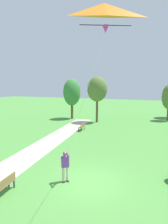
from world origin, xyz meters
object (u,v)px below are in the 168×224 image
Objects in this scene: park_bench_far_walkway at (82,126)px; park_bench_near_walkway at (4,185)px; flying_kite at (104,21)px; person_kite_flyer at (65,164)px; tree_horizon_far at (72,92)px; tree_behind_path at (97,89)px.

park_bench_near_walkway is at bearing -82.48° from park_bench_far_walkway.
park_bench_far_walkway is at bearing 115.87° from flying_kite.
flying_kite reaches higher than park_bench_near_walkway.
person_kite_flyer is 1.18× the size of park_bench_far_walkway.
tree_horizon_far is at bearing 115.27° from person_kite_flyer.
tree_behind_path is at bearing 90.36° from park_bench_far_walkway.
tree_horizon_far is at bearing 124.36° from park_bench_far_walkway.
tree_behind_path is (-4.06, 17.08, 3.64)m from person_kite_flyer.
park_bench_near_walkway is 22.00m from tree_horizon_far.
person_kite_flyer is 1.18× the size of park_bench_near_walkway.
park_bench_near_walkway is 1.00× the size of park_bench_far_walkway.
park_bench_far_walkway is (-4.03, 11.60, -0.54)m from person_kite_flyer.
tree_behind_path is at bearing 95.50° from park_bench_near_walkway.
person_kite_flyer is 20.60m from tree_horizon_far.
tree_behind_path is at bearing -16.07° from tree_horizon_far.
tree_behind_path is (-1.87, 19.37, 4.18)m from park_bench_near_walkway.
park_bench_far_walkway is (-1.83, 13.88, 0.00)m from park_bench_near_walkway.
park_bench_far_walkway is at bearing 97.52° from park_bench_near_walkway.
tree_horizon_far is (-4.63, 1.33, -0.56)m from tree_behind_path.
flying_kite reaches higher than tree_horizon_far.
flying_kite is 8.62m from park_bench_near_walkway.
flying_kite is 0.92× the size of tree_behind_path.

